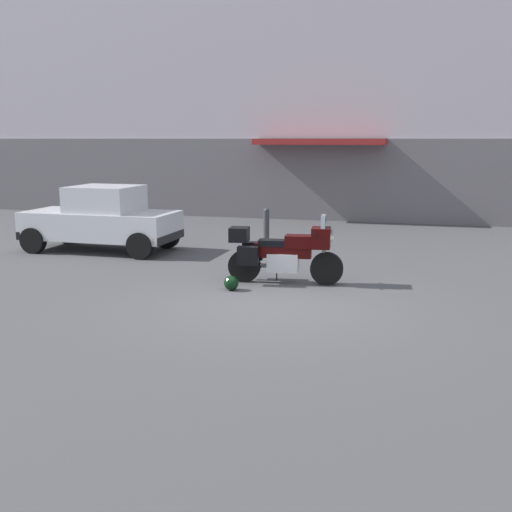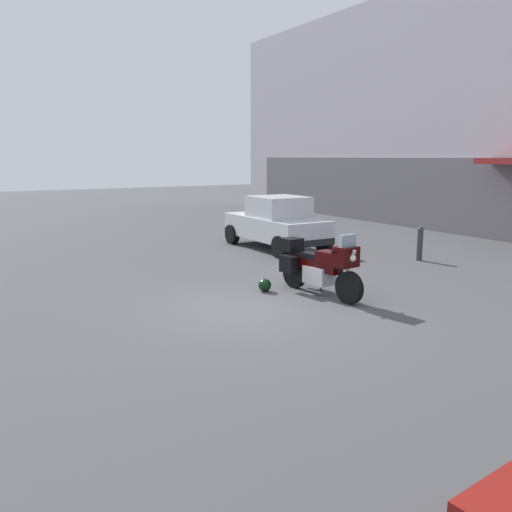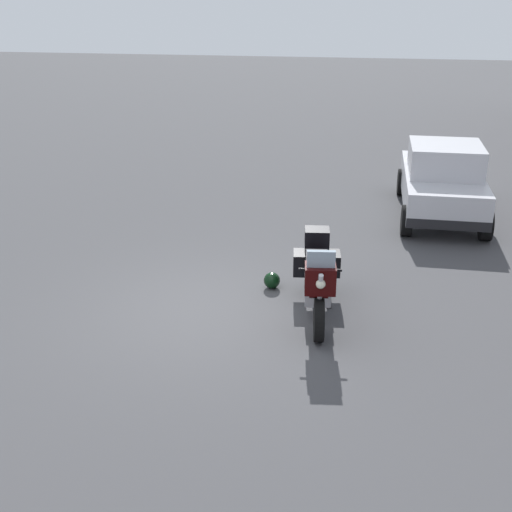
# 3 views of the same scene
# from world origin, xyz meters

# --- Properties ---
(ground_plane) EXTENTS (80.00, 80.00, 0.00)m
(ground_plane) POSITION_xyz_m (0.00, 0.00, 0.00)
(ground_plane) COLOR #424244
(motorcycle) EXTENTS (2.26, 0.86, 1.36)m
(motorcycle) POSITION_xyz_m (-0.21, 1.66, 0.62)
(motorcycle) COLOR black
(motorcycle) RESTS_ON ground
(helmet) EXTENTS (0.28, 0.28, 0.28)m
(helmet) POSITION_xyz_m (-1.00, 0.83, 0.14)
(helmet) COLOR black
(helmet) RESTS_ON ground
(car_hatchback_near) EXTENTS (3.88, 1.79, 1.64)m
(car_hatchback_near) POSITION_xyz_m (-5.42, 3.96, 0.81)
(car_hatchback_near) COLOR silver
(car_hatchback_near) RESTS_ON ground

